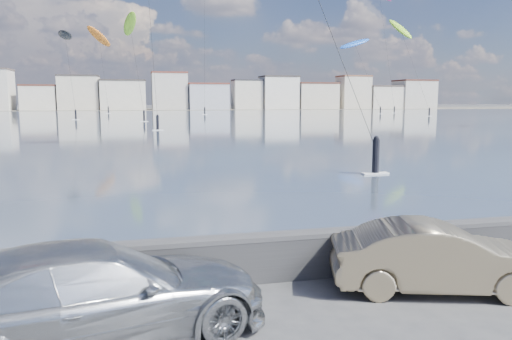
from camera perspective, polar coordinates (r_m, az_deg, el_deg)
The scene contains 11 objects.
bay_water at distance 98.72m, azimuth -12.57°, elevation 5.65°, with size 500.00×177.00×0.00m, color #3C4860.
far_shore_strip at distance 207.17m, azimuth -13.12°, elevation 6.79°, with size 500.00×60.00×0.00m, color #4C473D.
seawall at distance 10.48m, azimuth -3.72°, elevation -9.96°, with size 400.00×0.36×1.08m.
far_buildings at distance 193.16m, azimuth -12.74°, elevation 8.51°, with size 240.79×13.26×14.60m.
car_silver at distance 8.40m, azimuth -17.95°, elevation -13.37°, with size 2.26×5.57×1.62m, color #A2A6AA.
car_champagne at distance 10.76m, azimuth 20.00°, elevation -9.36°, with size 1.46×4.19×1.38m, color tan.
kitesurfer_0 at distance 148.86m, azimuth 11.23°, elevation 13.92°, with size 10.56×14.10×21.98m.
kitesurfer_2 at distance 101.78m, azimuth -14.19°, elevation 15.67°, with size 4.30×15.35×20.33m.
kitesurfer_3 at distance 154.94m, azimuth -17.50°, elevation 14.27°, with size 7.71×14.28×25.11m.
kitesurfer_11 at distance 113.39m, azimuth -20.98°, elevation 14.12°, with size 5.47×16.78×18.05m.
kitesurfer_13 at distance 135.25m, azimuth 16.18°, elevation 15.17°, with size 4.00×19.22×24.96m.
Camera 1 is at (-1.67, -7.13, 3.82)m, focal length 35.00 mm.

